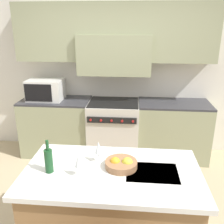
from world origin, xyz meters
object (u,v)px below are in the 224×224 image
(wine_bottle, at_px, (49,160))
(fruit_bowl, at_px, (121,164))
(microwave, at_px, (46,90))
(wine_glass_far, at_px, (98,148))
(range_stove, at_px, (114,129))
(wine_glass_near, at_px, (79,161))

(wine_bottle, bearing_deg, fruit_bowl, 11.49)
(microwave, height_order, wine_glass_far, microwave)
(range_stove, xyz_separation_m, wine_glass_far, (0.01, -1.76, 0.57))
(wine_glass_near, distance_m, wine_glass_far, 0.27)
(range_stove, bearing_deg, fruit_bowl, -83.10)
(microwave, xyz_separation_m, wine_bottle, (0.71, -1.98, -0.09))
(wine_bottle, relative_size, fruit_bowl, 1.04)
(microwave, relative_size, wine_glass_near, 2.73)
(wine_bottle, xyz_separation_m, fruit_bowl, (0.61, 0.12, -0.08))
(fruit_bowl, bearing_deg, wine_bottle, -168.51)
(wine_bottle, distance_m, wine_glass_far, 0.45)
(range_stove, height_order, wine_glass_near, wine_glass_near)
(range_stove, xyz_separation_m, wine_glass_near, (-0.12, -2.00, 0.57))
(range_stove, height_order, wine_bottle, wine_bottle)
(range_stove, bearing_deg, wine_bottle, -101.11)
(microwave, bearing_deg, fruit_bowl, -54.58)
(range_stove, relative_size, fruit_bowl, 3.28)
(microwave, relative_size, fruit_bowl, 1.92)
(wine_bottle, bearing_deg, wine_glass_far, 27.57)
(microwave, xyz_separation_m, wine_glass_near, (0.98, -2.02, -0.06))
(wine_glass_far, xyz_separation_m, fruit_bowl, (0.21, -0.08, -0.10))
(microwave, xyz_separation_m, wine_glass_far, (1.11, -1.78, -0.06))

